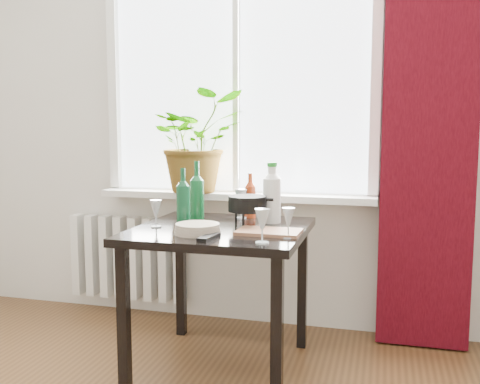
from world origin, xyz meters
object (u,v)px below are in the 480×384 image
(wine_bottle_left, at_px, (183,196))
(wine_bottle_right, at_px, (197,191))
(cleaning_bottle, at_px, (272,192))
(table, at_px, (221,245))
(tv_remote, at_px, (209,237))
(radiator, at_px, (128,257))
(bottle_amber, at_px, (250,195))
(wineglass_far_right, at_px, (288,223))
(wineglass_front_left, at_px, (156,213))
(wineglass_front_right, at_px, (262,226))
(wineglass_back_center, at_px, (241,203))
(cutting_board, at_px, (269,232))
(fondue_pot, at_px, (248,211))
(wineglass_back_left, at_px, (197,201))
(potted_plant, at_px, (197,142))
(plate_stack, at_px, (197,229))

(wine_bottle_left, height_order, wine_bottle_right, wine_bottle_right)
(wine_bottle_left, relative_size, cleaning_bottle, 0.90)
(table, xyz_separation_m, tv_remote, (0.04, -0.30, 0.10))
(wine_bottle_left, bearing_deg, radiator, 136.01)
(bottle_amber, xyz_separation_m, wineglass_far_right, (0.31, -0.51, -0.06))
(wineglass_far_right, bearing_deg, radiator, 146.57)
(wineglass_far_right, relative_size, wineglass_front_left, 1.00)
(wine_bottle_left, xyz_separation_m, wineglass_far_right, (0.58, -0.19, -0.08))
(cleaning_bottle, height_order, wineglass_front_right, cleaning_bottle)
(wine_bottle_left, relative_size, wineglass_far_right, 2.10)
(wine_bottle_left, relative_size, bottle_amber, 1.17)
(wineglass_back_center, relative_size, tv_remote, 1.04)
(table, xyz_separation_m, cleaning_bottle, (0.22, 0.19, 0.26))
(radiator, relative_size, cutting_board, 2.65)
(radiator, bearing_deg, wineglass_front_right, -39.97)
(fondue_pot, bearing_deg, bottle_amber, 79.06)
(radiator, relative_size, wineglass_far_right, 5.63)
(cleaning_bottle, xyz_separation_m, tv_remote, (-0.19, -0.49, -0.16))
(wine_bottle_left, xyz_separation_m, wineglass_back_left, (-0.03, 0.27, -0.06))
(wineglass_front_right, xyz_separation_m, fondue_pot, (-0.17, 0.40, 0.00))
(fondue_pot, distance_m, cutting_board, 0.24)
(table, distance_m, wineglass_front_left, 0.37)
(wine_bottle_right, height_order, wineglass_front_right, wine_bottle_right)
(table, distance_m, tv_remote, 0.32)
(potted_plant, relative_size, bottle_amber, 2.44)
(cutting_board, bearing_deg, wine_bottle_right, 150.27)
(wine_bottle_right, relative_size, tv_remote, 2.01)
(radiator, bearing_deg, cutting_board, -33.16)
(fondue_pot, relative_size, cutting_board, 0.76)
(table, bearing_deg, tv_remote, -83.25)
(plate_stack, bearing_deg, wineglass_back_left, 110.22)
(bottle_amber, xyz_separation_m, cutting_board, (0.20, -0.43, -0.12))
(radiator, distance_m, plate_stack, 1.21)
(wine_bottle_left, height_order, cutting_board, wine_bottle_left)
(radiator, distance_m, wineglass_back_center, 1.04)
(bottle_amber, distance_m, cleaning_bottle, 0.21)
(table, bearing_deg, wineglass_front_left, -164.24)
(wineglass_front_right, height_order, wineglass_front_left, wineglass_front_right)
(wine_bottle_left, bearing_deg, wine_bottle_right, 81.88)
(wine_bottle_right, bearing_deg, cleaning_bottle, 5.00)
(wineglass_back_left, distance_m, wineglass_front_left, 0.38)
(wine_bottle_right, relative_size, plate_stack, 1.47)
(wineglass_front_right, relative_size, wineglass_far_right, 1.09)
(tv_remote, bearing_deg, wineglass_front_left, 155.69)
(wineglass_front_left, relative_size, tv_remote, 0.87)
(table, bearing_deg, cutting_board, -20.64)
(wineglass_far_right, distance_m, tv_remote, 0.37)
(wineglass_front_right, relative_size, tv_remote, 0.95)
(bottle_amber, distance_m, wineglass_back_center, 0.08)
(cleaning_bottle, height_order, wineglass_back_left, cleaning_bottle)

